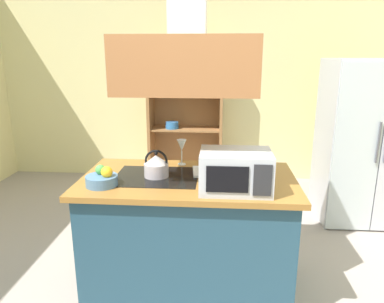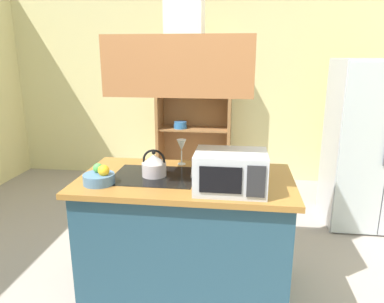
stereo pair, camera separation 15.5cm
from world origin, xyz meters
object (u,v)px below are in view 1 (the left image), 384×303
Objects in this scene: refrigerator at (366,142)px; microwave at (235,171)px; cutting_board at (216,172)px; kettle at (156,166)px; dish_cabinet at (186,122)px; fruit_bowl at (102,179)px; wine_glass_on_counter at (182,146)px.

microwave is at bearing -131.93° from refrigerator.
refrigerator reaches higher than microwave.
refrigerator is 5.06× the size of cutting_board.
refrigerator is 2.44m from kettle.
refrigerator is at bearing -28.08° from dish_cabinet.
kettle is 0.40m from fruit_bowl.
kettle is at bearing -163.86° from cutting_board.
cutting_board is 1.65× the size of wine_glass_on_counter.
kettle is (0.02, -2.47, 0.15)m from dish_cabinet.
cutting_board is (0.43, 0.12, -0.08)m from kettle.
refrigerator is at bearing 34.36° from fruit_bowl.
fruit_bowl is (-0.89, 0.01, -0.08)m from microwave.
cutting_board is (-1.58, -1.27, 0.05)m from refrigerator.
wine_glass_on_counter is at bearing 145.76° from cutting_board.
kettle is at bearing -145.19° from refrigerator.
dish_cabinet is 2.39m from cutting_board.
refrigerator is 7.99× the size of fruit_bowl.
microwave is at bearing -77.83° from dish_cabinet.
cutting_board is 1.58× the size of fruit_bowl.
dish_cabinet is 2.70m from fruit_bowl.
fruit_bowl is (-0.49, -0.52, -0.10)m from wine_glass_on_counter.
fruit_bowl is (-0.34, -0.21, -0.04)m from kettle.
dish_cabinet is at bearing 151.92° from refrigerator.
kettle is 0.43× the size of microwave.
microwave is (0.13, -0.34, 0.12)m from cutting_board.
refrigerator is 2.84m from fruit_bowl.
wine_glass_on_counter is at bearing 127.63° from microwave.
wine_glass_on_counter reaches higher than cutting_board.
refrigerator is 2.15m from wine_glass_on_counter.
wine_glass_on_counter is (-0.41, 0.53, 0.02)m from microwave.
fruit_bowl reaches higher than cutting_board.
wine_glass_on_counter is (0.17, -2.16, 0.21)m from dish_cabinet.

